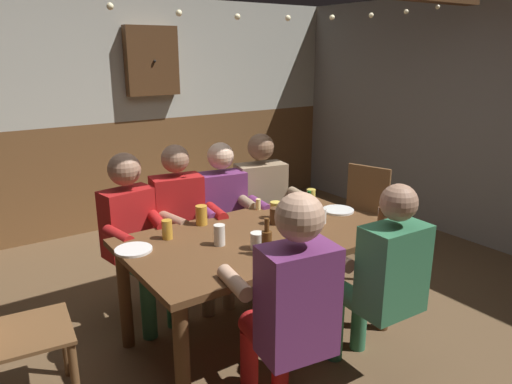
{
  "coord_description": "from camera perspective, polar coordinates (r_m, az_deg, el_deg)",
  "views": [
    {
      "loc": [
        -1.64,
        -2.37,
        1.86
      ],
      "look_at": [
        0.0,
        -0.01,
        1.01
      ],
      "focal_mm": 33.77,
      "sensor_mm": 36.0,
      "label": 1
    }
  ],
  "objects": [
    {
      "name": "bottle_1",
      "position": [
        2.74,
        1.27,
        -5.85
      ],
      "size": [
        0.06,
        0.06,
        0.22
      ],
      "color": "#593314",
      "rests_on": "dining_table"
    },
    {
      "name": "pint_glass_2",
      "position": [
        3.33,
        2.35,
        -2.16
      ],
      "size": [
        0.08,
        0.08,
        0.12
      ],
      "primitive_type": "cylinder",
      "color": "#E5C64C",
      "rests_on": "dining_table"
    },
    {
      "name": "back_wall_wainscot",
      "position": [
        5.41,
        -16.12,
        2.03
      ],
      "size": [
        5.45,
        0.12,
        1.13
      ],
      "primitive_type": "cube",
      "color": "brown",
      "rests_on": "ground_plane"
    },
    {
      "name": "string_lights",
      "position": [
        3.04,
        -2.23,
        21.1
      ],
      "size": [
        3.85,
        0.04,
        0.18
      ],
      "color": "#F9EAB2"
    },
    {
      "name": "pint_glass_1",
      "position": [
        3.23,
        -6.48,
        -2.75
      ],
      "size": [
        0.08,
        0.08,
        0.13
      ],
      "primitive_type": "cylinder",
      "color": "gold",
      "rests_on": "dining_table"
    },
    {
      "name": "bottle_2",
      "position": [
        2.76,
        5.86,
        -5.38
      ],
      "size": [
        0.06,
        0.06,
        0.23
      ],
      "color": "gold",
      "rests_on": "dining_table"
    },
    {
      "name": "person_3",
      "position": [
        3.92,
        1.02,
        -1.13
      ],
      "size": [
        0.59,
        0.58,
        1.22
      ],
      "rotation": [
        0.0,
        0.0,
        2.95
      ],
      "color": "#997F60",
      "rests_on": "ground_plane"
    },
    {
      "name": "pint_glass_8",
      "position": [
        3.02,
        -10.48,
        -4.39
      ],
      "size": [
        0.06,
        0.06,
        0.12
      ],
      "primitive_type": "cylinder",
      "color": "gold",
      "rests_on": "dining_table"
    },
    {
      "name": "bottle_0",
      "position": [
        3.31,
        6.26,
        -1.93
      ],
      "size": [
        0.06,
        0.06,
        0.2
      ],
      "color": "#195923",
      "rests_on": "dining_table"
    },
    {
      "name": "pint_glass_0",
      "position": [
        3.22,
        2.27,
        -2.86
      ],
      "size": [
        0.07,
        0.07,
        0.11
      ],
      "primitive_type": "cylinder",
      "color": "#4C2D19",
      "rests_on": "dining_table"
    },
    {
      "name": "person_2",
      "position": [
        3.73,
        -3.61,
        -2.47
      ],
      "size": [
        0.54,
        0.55,
        1.19
      ],
      "rotation": [
        0.0,
        0.0,
        2.99
      ],
      "color": "#6B2D66",
      "rests_on": "ground_plane"
    },
    {
      "name": "chair_empty_near_right",
      "position": [
        2.85,
        -27.29,
        -14.57
      ],
      "size": [
        0.49,
        0.49,
        0.88
      ],
      "rotation": [
        0.0,
        0.0,
        -1.68
      ],
      "color": "brown",
      "rests_on": "ground_plane"
    },
    {
      "name": "plate_0",
      "position": [
        3.54,
        9.7,
        -2.14
      ],
      "size": [
        0.23,
        0.23,
        0.01
      ],
      "primitive_type": "cylinder",
      "color": "white",
      "rests_on": "dining_table"
    },
    {
      "name": "pint_glass_5",
      "position": [
        2.83,
        0.17,
        -5.8
      ],
      "size": [
        0.08,
        0.08,
        0.1
      ],
      "primitive_type": "cylinder",
      "color": "white",
      "rests_on": "dining_table"
    },
    {
      "name": "person_0",
      "position": [
        3.43,
        -14.12,
        -4.46
      ],
      "size": [
        0.54,
        0.55,
        1.2
      ],
      "rotation": [
        0.0,
        0.0,
        3.3
      ],
      "color": "#AD1919",
      "rests_on": "ground_plane"
    },
    {
      "name": "person_1",
      "position": [
        3.56,
        -8.89,
        -3.31
      ],
      "size": [
        0.54,
        0.55,
        1.21
      ],
      "rotation": [
        0.0,
        0.0,
        2.98
      ],
      "color": "#AD1919",
      "rests_on": "ground_plane"
    },
    {
      "name": "pint_glass_6",
      "position": [
        3.21,
        14.86,
        -3.06
      ],
      "size": [
        0.08,
        0.08,
        0.16
      ],
      "primitive_type": "cylinder",
      "color": "#4C2D19",
      "rests_on": "dining_table"
    },
    {
      "name": "ground_plane",
      "position": [
        3.43,
        -0.09,
        -16.37
      ],
      "size": [
        6.54,
        6.54,
        0.0
      ],
      "primitive_type": "plane",
      "color": "brown"
    },
    {
      "name": "person_5",
      "position": [
        2.82,
        14.73,
        -9.35
      ],
      "size": [
        0.51,
        0.52,
        1.19
      ],
      "rotation": [
        0.0,
        0.0,
        -0.05
      ],
      "color": "#33724C",
      "rests_on": "ground_plane"
    },
    {
      "name": "back_wall_upper",
      "position": [
        5.26,
        -17.18,
        14.73
      ],
      "size": [
        5.45,
        0.12,
        1.25
      ],
      "primitive_type": "cube",
      "color": "beige"
    },
    {
      "name": "pint_glass_3",
      "position": [
        2.89,
        -4.35,
        -5.1
      ],
      "size": [
        0.07,
        0.07,
        0.13
      ],
      "primitive_type": "cylinder",
      "color": "white",
      "rests_on": "dining_table"
    },
    {
      "name": "person_4",
      "position": [
        2.37,
        4.06,
        -12.82
      ],
      "size": [
        0.53,
        0.56,
        1.26
      ],
      "rotation": [
        0.0,
        0.0,
        -0.15
      ],
      "color": "#6B2D66",
      "rests_on": "ground_plane"
    },
    {
      "name": "pint_glass_4",
      "position": [
        3.53,
        6.52,
        -0.87
      ],
      "size": [
        0.06,
        0.06,
        0.15
      ],
      "primitive_type": "cylinder",
      "color": "#E5C64C",
      "rests_on": "dining_table"
    },
    {
      "name": "pint_glass_7",
      "position": [
        3.27,
        7.74,
        -2.81
      ],
      "size": [
        0.07,
        0.07,
        0.1
      ],
      "primitive_type": "cylinder",
      "color": "white",
      "rests_on": "dining_table"
    },
    {
      "name": "table_candle",
      "position": [
        3.51,
        0.26,
        -1.46
      ],
      "size": [
        0.04,
        0.04,
        0.08
      ],
      "primitive_type": "cylinder",
      "color": "#F9E08C",
      "rests_on": "dining_table"
    },
    {
      "name": "side_wall_concrete",
      "position": [
        5.06,
        27.07,
        7.16
      ],
      "size": [
        0.12,
        5.14,
        2.39
      ],
      "primitive_type": "cube",
      "color": "gray",
      "rests_on": "ground_plane"
    },
    {
      "name": "dining_table",
      "position": [
        3.09,
        0.39,
        -6.78
      ],
      "size": [
        1.68,
        0.97,
        0.74
      ],
      "color": "brown",
      "rests_on": "ground_plane"
    },
    {
      "name": "plate_1",
      "position": [
        2.9,
        -14.31,
        -6.64
      ],
      "size": [
        0.22,
        0.22,
        0.01
      ],
      "primitive_type": "cylinder",
      "color": "white",
      "rests_on": "dining_table"
    },
    {
      "name": "chair_empty_near_left",
      "position": [
        4.34,
        12.31,
        -2.51
      ],
      "size": [
        0.55,
        0.55,
        0.88
      ],
      "rotation": [
        0.0,
        0.0,
        -4.41
      ],
      "color": "brown",
      "rests_on": "ground_plane"
    },
    {
      "name": "wall_dart_cabinet",
      "position": [
        5.28,
        -12.24,
        14.93
      ],
      "size": [
        0.56,
        0.15,
        0.7
      ],
      "color": "brown"
    }
  ]
}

